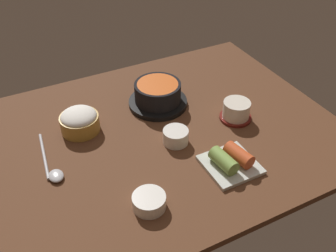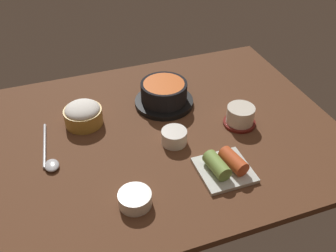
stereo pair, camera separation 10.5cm
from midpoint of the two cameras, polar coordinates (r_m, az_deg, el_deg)
The scene contains 8 objects.
dining_table at distance 108.33cm, azimuth -4.20°, elevation -1.48°, with size 100.00×76.00×2.00cm, color #56331E.
stone_pot at distance 116.49cm, azimuth -4.11°, elevation 4.56°, with size 17.88×17.88×7.44cm.
rice_bowl at distance 110.31cm, azimuth -15.67°, elevation 0.67°, with size 10.84×10.84×6.64cm.
tea_cup_with_saucer at distance 111.72cm, azimuth 7.45°, elevation 2.19°, with size 9.32×9.32×5.74cm.
banchan_cup_center at distance 102.97cm, azimuth -1.76°, elevation -1.60°, with size 6.92×6.92×3.98cm.
kimchi_plate at distance 96.67cm, azimuth 6.23°, elevation -5.28°, with size 12.83×12.83×4.80cm.
side_bowl_near at distance 87.79cm, azimuth -6.31°, elevation -11.19°, with size 7.66×7.66×3.29cm.
spoon at distance 101.90cm, azimuth -19.73°, elevation -6.07°, with size 4.08×20.24×1.35cm.
Camera 1 is at (-35.44, -75.31, 70.33)cm, focal length 41.13 mm.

